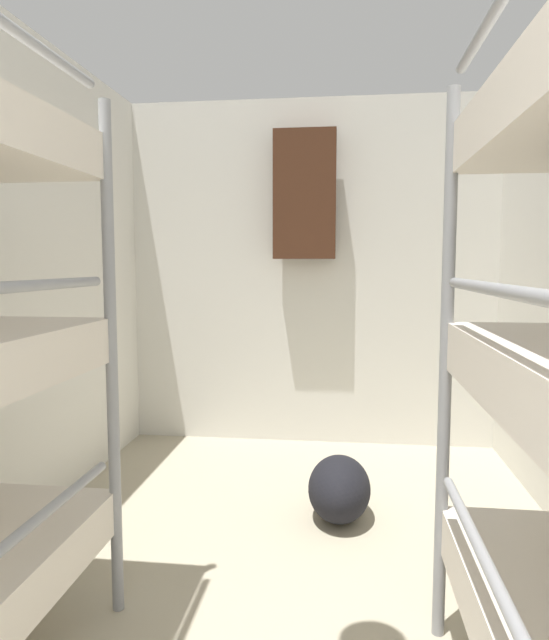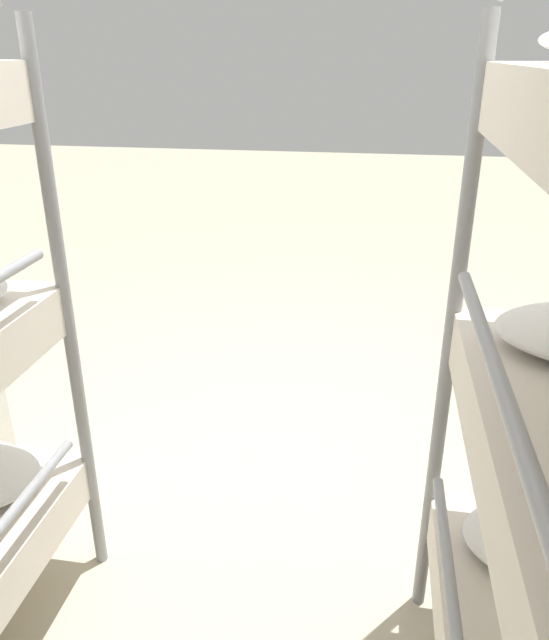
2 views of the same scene
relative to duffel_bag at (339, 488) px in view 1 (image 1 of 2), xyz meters
The scene contains 3 objects.
wall_back 1.74m from the duffel_bag, 100.18° to the left, with size 2.79×0.06×2.52m.
duffel_bag is the anchor object (origin of this frame).
hanging_coat 2.05m from the duffel_bag, 103.14° to the left, with size 0.44×0.12×0.90m.
Camera 1 is at (0.26, 0.30, 1.34)m, focal length 32.00 mm.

